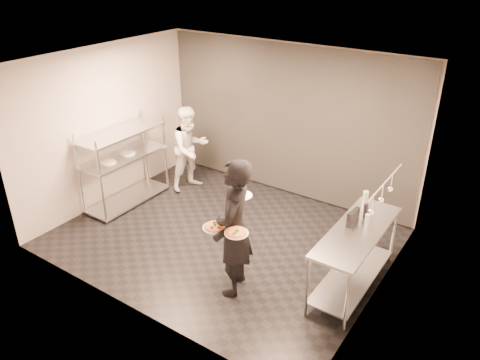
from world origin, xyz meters
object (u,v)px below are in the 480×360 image
Objects in this scene: pizza_plate_near at (215,227)px; pizza_plate_far at (236,232)px; chef at (190,149)px; pos_monitor at (353,217)px; bottle_green at (365,200)px; bottle_clear at (367,221)px; pass_rack at (124,163)px; bottle_dark at (365,211)px; prep_counter at (355,249)px; salad_plate at (241,194)px; waiter at (234,229)px.

pizza_plate_far is at bearing -0.69° from pizza_plate_near.
chef reaches higher than pizza_plate_near.
chef is 3.75m from pos_monitor.
bottle_green is (1.35, 1.69, 0.02)m from pizza_plate_near.
bottle_clear reaches higher than pizza_plate_near.
bottle_dark is (4.30, 0.34, 0.26)m from pass_rack.
pizza_plate_far is at bearing -124.61° from pos_monitor.
prep_counter is 5.99× the size of pizza_plate_far.
pizza_plate_far is at bearing -62.52° from salad_plate.
prep_counter is at bearing 37.28° from pizza_plate_near.
chef is 3.92m from bottle_clear.
pass_rack reaches higher than pizza_plate_far.
waiter reaches higher than bottle_clear.
chef is 8.74× the size of bottle_clear.
pass_rack is at bearing -172.26° from bottle_green.
salad_plate is 1.34× the size of bottle_dark.
chef is 3.78m from bottle_dark.
pizza_plate_far is 1.10× the size of pos_monitor.
prep_counter is at bearing -113.61° from bottle_clear.
pos_monitor is (1.19, 1.04, 0.06)m from waiter.
prep_counter is 1.64m from waiter.
chef is 3.43m from pizza_plate_far.
pizza_plate_near is (2.26, -2.22, 0.22)m from chef.
pizza_plate_near is 1.67× the size of bottle_clear.
bottle_green reaches higher than prep_counter.
pizza_plate_near is 0.34m from pizza_plate_far.
pizza_plate_far is 1.97m from bottle_green.
bottle_clear is at bearing -66.06° from bottle_green.
bottle_green reaches higher than pos_monitor.
waiter reaches higher than pos_monitor.
pos_monitor is 0.45m from bottle_green.
chef reaches higher than bottle_green.
pizza_plate_near is 1.99m from bottle_clear.
bottle_green is (3.60, -0.53, 0.25)m from chef.
waiter reaches higher than bottle_dark.
pizza_plate_near is at bearing -118.56° from chef.
waiter is at bearing 131.07° from pizza_plate_far.
pass_rack is 0.83× the size of waiter.
pizza_plate_far is at bearing -114.61° from chef.
pass_rack is at bearing -175.48° from bottle_dark.
pizza_plate_far is 0.58m from salad_plate.
waiter is 10.36× the size of bottle_clear.
prep_counter is 1.68m from salad_plate.
prep_counter is at bearing -39.56° from pos_monitor.
pizza_plate_far is at bearing -19.38° from pass_rack.
chef is (-2.42, 2.02, -0.15)m from waiter.
bottle_green is (-0.01, 0.45, 0.04)m from pos_monitor.
chef is (0.60, 1.10, 0.04)m from pass_rack.
pos_monitor is at bearing 1.62° from pass_rack.
bottle_dark is (-0.09, 0.20, 0.01)m from bottle_clear.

